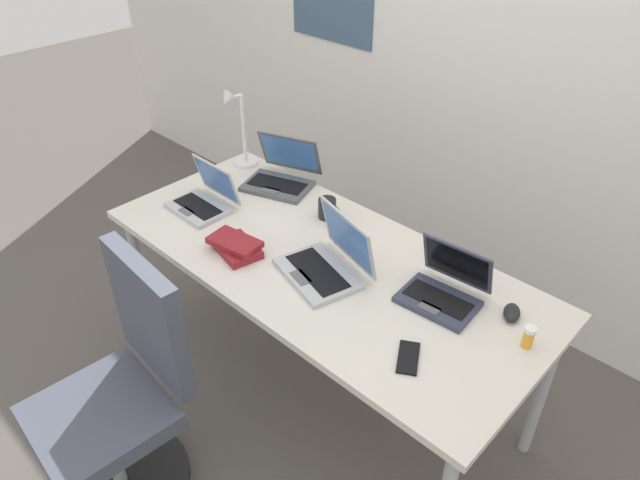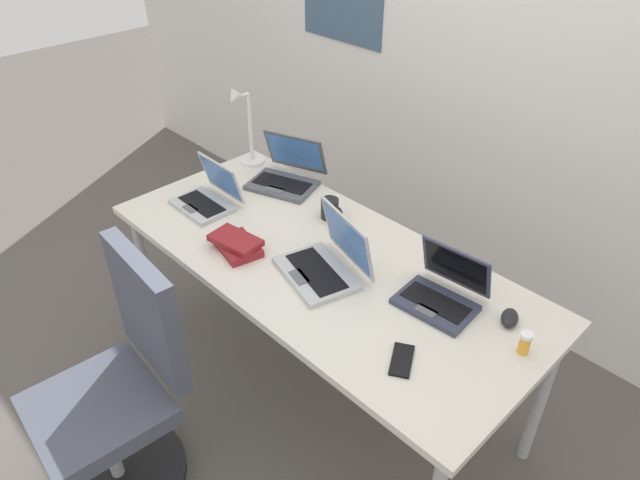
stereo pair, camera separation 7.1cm
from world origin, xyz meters
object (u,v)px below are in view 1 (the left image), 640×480
Objects in this scene: laptop_front_right at (327,262)px; cell_phone at (408,358)px; computer_mouse at (512,313)px; book_stack at (236,246)px; laptop_far_corner at (444,290)px; desk_lamp at (238,129)px; laptop_front_left at (204,199)px; laptop_back_right at (281,176)px; pill_bottle at (529,337)px; office_chair at (122,408)px; coffee_mug at (327,208)px.

laptop_front_right is 2.76× the size of cell_phone.
laptop_front_right is at bearing 178.35° from computer_mouse.
cell_phone is at bearing 0.32° from book_stack.
laptop_far_corner reaches higher than cell_phone.
desk_lamp reaches higher than laptop_front_left.
laptop_back_right is 0.39m from laptop_front_left.
computer_mouse is 0.14m from pill_bottle.
pill_bottle reaches higher than book_stack.
laptop_back_right is 0.39× the size of office_chair.
laptop_front_left is 1.35m from computer_mouse.
laptop_far_corner is at bearing 23.29° from book_stack.
book_stack is (0.26, -0.49, -0.02)m from laptop_back_right.
office_chair reaches higher than book_stack.
laptop_front_left is at bearing -172.26° from pill_bottle.
desk_lamp reaches higher than computer_mouse.
laptop_front_left is at bearing -169.46° from laptop_far_corner.
desk_lamp is at bearing 173.04° from laptop_far_corner.
laptop_far_corner is at bearing 23.41° from laptop_front_right.
laptop_front_right is 0.70m from laptop_front_left.
laptop_far_corner is 3.56× the size of pill_bottle.
laptop_front_left is 2.36× the size of coffee_mug.
laptop_front_left is 1.19m from cell_phone.
pill_bottle is (0.24, 0.30, 0.04)m from cell_phone.
desk_lamp is 0.43m from laptop_front_left.
desk_lamp is 0.74m from book_stack.
office_chair is at bearing -60.60° from laptop_front_left.
book_stack is (-0.35, -0.15, -0.02)m from laptop_front_right.
desk_lamp is 1.76× the size of book_stack.
coffee_mug reaches higher than book_stack.
office_chair reaches higher than cell_phone.
laptop_back_right is 4.74× the size of pill_bottle.
laptop_far_corner is 0.24m from computer_mouse.
office_chair is (-0.77, -0.62, -0.35)m from cell_phone.
laptop_far_corner is 1.05× the size of laptop_front_left.
laptop_back_right is at bearing 3.12° from desk_lamp.
desk_lamp is at bearing 174.05° from pill_bottle.
laptop_back_right is 2.75× the size of cell_phone.
coffee_mug is 1.11m from office_chair.
cell_phone is 1.20× the size of coffee_mug.
desk_lamp is 1.35m from office_chair.
desk_lamp reaches higher than book_stack.
computer_mouse is at bearing 12.24° from laptop_front_left.
cell_phone is at bearing -16.60° from laptop_front_right.
book_stack is at bearing -18.00° from laptop_front_left.
office_chair is at bearing -172.15° from cell_phone.
coffee_mug is (-0.26, 0.28, -0.00)m from laptop_front_right.
cell_phone is at bearing -5.36° from laptop_front_left.
cell_phone is at bearing -24.09° from laptop_back_right.
office_chair is at bearing -91.96° from coffee_mug.
pill_bottle is 0.70× the size of coffee_mug.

